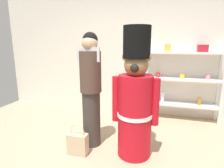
{
  "coord_description": "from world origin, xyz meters",
  "views": [
    {
      "loc": [
        0.61,
        -1.95,
        1.56
      ],
      "look_at": [
        -0.06,
        0.5,
        1.0
      ],
      "focal_mm": 29.91,
      "sensor_mm": 36.0,
      "label": 1
    }
  ],
  "objects_px": {
    "merchandise_shelf": "(183,77)",
    "shopping_bag": "(78,144)",
    "person_shopper": "(91,88)",
    "teddy_bear_guard": "(135,101)"
  },
  "relations": [
    {
      "from": "shopping_bag",
      "to": "merchandise_shelf",
      "type": "bearing_deg",
      "value": 49.33
    },
    {
      "from": "person_shopper",
      "to": "shopping_bag",
      "type": "xyz_separation_m",
      "value": [
        -0.09,
        -0.32,
        -0.75
      ]
    },
    {
      "from": "merchandise_shelf",
      "to": "shopping_bag",
      "type": "bearing_deg",
      "value": -130.67
    },
    {
      "from": "merchandise_shelf",
      "to": "shopping_bag",
      "type": "distance_m",
      "value": 2.41
    },
    {
      "from": "merchandise_shelf",
      "to": "shopping_bag",
      "type": "height_order",
      "value": "merchandise_shelf"
    },
    {
      "from": "merchandise_shelf",
      "to": "teddy_bear_guard",
      "type": "xyz_separation_m",
      "value": [
        -0.73,
        -1.53,
        -0.09
      ]
    },
    {
      "from": "merchandise_shelf",
      "to": "teddy_bear_guard",
      "type": "relative_size",
      "value": 0.99
    },
    {
      "from": "teddy_bear_guard",
      "to": "shopping_bag",
      "type": "distance_m",
      "value": 1.02
    },
    {
      "from": "shopping_bag",
      "to": "teddy_bear_guard",
      "type": "bearing_deg",
      "value": 15.71
    },
    {
      "from": "merchandise_shelf",
      "to": "shopping_bag",
      "type": "relative_size",
      "value": 3.88
    }
  ]
}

